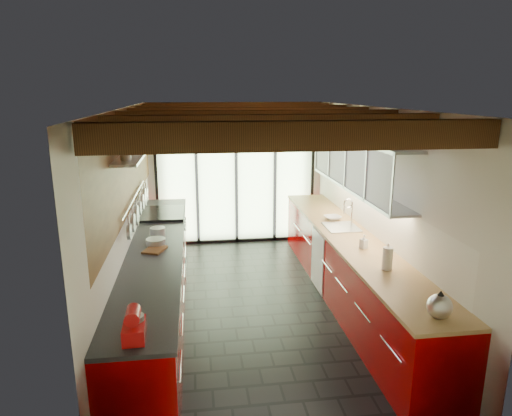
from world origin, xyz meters
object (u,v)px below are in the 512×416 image
Objects in this scene: kettle at (440,305)px; paper_towel at (388,259)px; bowl at (333,218)px; stand_mixer at (134,325)px; soap_bottle at (364,242)px.

paper_towel is (0.00, 1.08, 0.01)m from kettle.
paper_towel is 1.22× the size of bowl.
paper_towel reaches higher than kettle.
stand_mixer is 1.01× the size of paper_towel.
kettle is (2.54, -0.01, 0.01)m from stand_mixer.
paper_towel is 0.70m from soap_bottle.
stand_mixer reaches higher than soap_bottle.
bowl is at bearing 90.00° from kettle.
soap_bottle is at bearing 90.00° from kettle.
soap_bottle is 0.70× the size of bowl.
paper_towel is 1.73× the size of soap_bottle.
paper_towel reaches higher than soap_bottle.
paper_towel is at bearing -90.00° from bowl.
stand_mixer is at bearing -145.18° from soap_bottle.
soap_bottle is at bearing 34.82° from stand_mixer.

